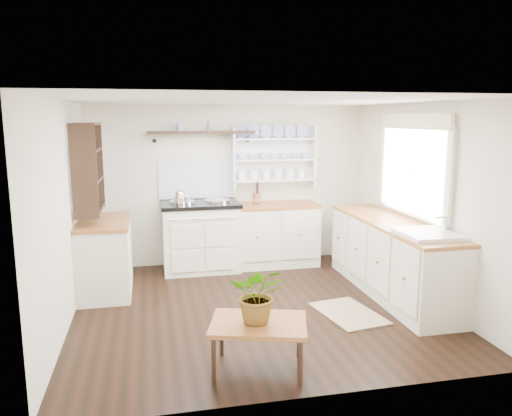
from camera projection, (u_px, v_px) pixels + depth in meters
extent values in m
cube|color=black|center=(256.00, 307.00, 5.67)|extent=(4.00, 3.80, 0.01)
cube|color=beige|center=(229.00, 185.00, 7.29)|extent=(4.00, 0.02, 2.30)
cube|color=beige|center=(422.00, 201.00, 5.88)|extent=(0.02, 3.80, 2.30)
cube|color=beige|center=(64.00, 215.00, 5.05)|extent=(0.02, 3.80, 2.30)
cube|color=white|center=(256.00, 101.00, 5.26)|extent=(4.00, 3.80, 0.01)
cube|color=white|center=(414.00, 171.00, 5.95)|extent=(0.04, 1.40, 1.00)
cube|color=white|center=(412.00, 171.00, 5.95)|extent=(0.02, 1.50, 1.10)
cube|color=#FFEECB|center=(414.00, 121.00, 5.84)|extent=(0.04, 1.55, 0.18)
cube|color=white|center=(201.00, 238.00, 7.00)|extent=(1.04, 0.68, 0.91)
cube|color=black|center=(200.00, 204.00, 6.91)|extent=(1.08, 0.72, 0.05)
cylinder|color=silver|center=(183.00, 202.00, 6.86)|extent=(0.35, 0.35, 0.03)
cylinder|color=silver|center=(217.00, 201.00, 6.96)|extent=(0.35, 0.35, 0.03)
cylinder|color=silver|center=(203.00, 219.00, 6.57)|extent=(0.94, 0.02, 0.02)
cube|color=beige|center=(273.00, 235.00, 7.25)|extent=(1.25, 0.60, 0.88)
cube|color=brown|center=(274.00, 205.00, 7.17)|extent=(1.27, 0.63, 0.04)
cube|color=beige|center=(392.00, 259.00, 6.04)|extent=(0.60, 2.40, 0.88)
cube|color=brown|center=(393.00, 223.00, 5.96)|extent=(0.62, 2.43, 0.04)
cube|color=white|center=(427.00, 245.00, 5.25)|extent=(0.55, 0.60, 0.28)
cylinder|color=silver|center=(445.00, 226.00, 5.26)|extent=(0.02, 0.02, 0.22)
cube|color=beige|center=(105.00, 257.00, 6.10)|extent=(0.60, 1.10, 0.88)
cube|color=brown|center=(103.00, 222.00, 6.02)|extent=(0.62, 1.13, 0.04)
cube|color=white|center=(272.00, 157.00, 7.33)|extent=(1.20, 0.03, 0.90)
cube|color=white|center=(274.00, 158.00, 7.25)|extent=(1.20, 0.22, 0.02)
cylinder|color=navy|center=(274.00, 139.00, 7.21)|extent=(0.20, 0.02, 0.20)
cube|color=black|center=(202.00, 132.00, 6.94)|extent=(1.50, 0.24, 0.04)
cone|color=black|center=(154.00, 141.00, 6.90)|extent=(0.06, 0.20, 0.06)
cone|color=black|center=(246.00, 140.00, 7.17)|extent=(0.06, 0.20, 0.06)
cube|color=black|center=(88.00, 167.00, 5.87)|extent=(0.28, 0.80, 1.05)
cylinder|color=brown|center=(257.00, 198.00, 7.19)|extent=(0.12, 0.12, 0.14)
cube|color=brown|center=(259.00, 324.00, 4.19)|extent=(0.92, 0.77, 0.04)
cylinder|color=black|center=(214.00, 360.00, 4.02)|extent=(0.04, 0.04, 0.39)
cylinder|color=black|center=(221.00, 335.00, 4.48)|extent=(0.04, 0.04, 0.39)
cylinder|color=black|center=(300.00, 363.00, 3.97)|extent=(0.04, 0.04, 0.39)
cylinder|color=black|center=(299.00, 337.00, 4.44)|extent=(0.04, 0.04, 0.39)
imported|color=#3F7233|center=(259.00, 294.00, 4.14)|extent=(0.54, 0.50, 0.49)
cube|color=#81674B|center=(349.00, 313.00, 5.47)|extent=(0.69, 0.93, 0.02)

